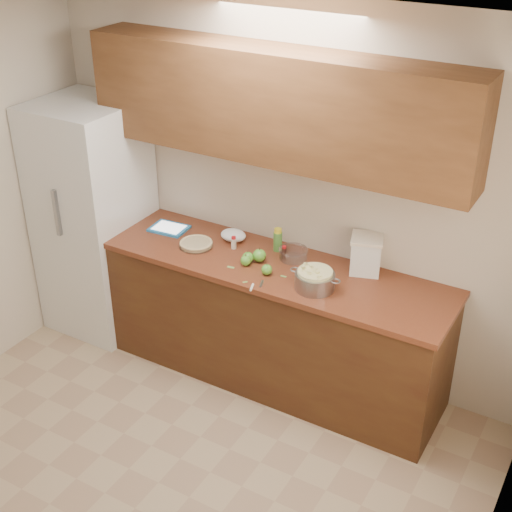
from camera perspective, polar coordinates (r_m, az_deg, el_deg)
The scene contains 21 objects.
room_shell at distance 3.57m, azimuth -11.37°, elevation -5.20°, with size 3.60×3.60×3.60m.
counter_run at distance 5.03m, azimuth 0.44°, elevation -4.98°, with size 2.64×0.68×0.92m.
upper_cabinets at distance 4.50m, azimuth 1.51°, elevation 11.93°, with size 2.60×0.34×0.70m, color brown.
fridge at distance 5.54m, azimuth -12.79°, elevation 2.93°, with size 0.70×0.70×1.80m, color silver.
pie at distance 4.98m, azimuth -4.81°, elevation 0.97°, with size 0.24×0.24×0.04m.
colander at distance 4.47m, azimuth 4.72°, elevation -1.91°, with size 0.34×0.25×0.13m.
flour_canister at distance 4.66m, azimuth 8.80°, elevation 0.16°, with size 0.26×0.26×0.25m.
tablet at distance 5.23m, azimuth -6.97°, elevation 2.21°, with size 0.28×0.22×0.02m.
paring_knife at distance 4.49m, azimuth -0.21°, elevation -2.47°, with size 0.07×0.16×0.02m.
lemon_bottle at distance 4.88m, azimuth 1.76°, elevation 1.28°, with size 0.06×0.06×0.17m.
cinnamon_shaker at distance 4.92m, azimuth -1.80°, elevation 1.06°, with size 0.04×0.04×0.09m.
vanilla_bottle at distance 4.80m, azimuth 2.26°, elevation 0.29°, with size 0.03×0.03×0.09m.
mixing_bowl at distance 4.80m, azimuth 3.00°, elevation 0.22°, with size 0.20×0.20×0.07m.
paper_towel at distance 5.04m, azimuth -1.83°, elevation 1.68°, with size 0.19×0.15×0.08m, color white.
apple_left at distance 4.75m, azimuth -0.65°, elevation -0.12°, with size 0.08×0.08×0.09m.
apple_center at distance 4.76m, azimuth 0.27°, elevation 0.04°, with size 0.09×0.09×0.10m.
apple_front at distance 4.72m, azimuth -0.83°, elevation -0.37°, with size 0.07×0.07×0.08m.
apple_extra at distance 4.62m, azimuth 0.87°, elevation -1.09°, with size 0.07×0.07×0.08m.
peel_a at distance 4.55m, azimuth -0.88°, elevation -2.10°, with size 0.03×0.01×0.00m, color #7FAB53.
peel_b at distance 4.71m, azimuth -2.03°, elevation -0.91°, with size 0.05×0.02×0.00m, color #7FAB53.
peel_c at distance 4.61m, azimuth 2.21°, elevation -1.64°, with size 0.04×0.02×0.00m, color #7FAB53.
Camera 1 is at (2.05, -2.15, 3.28)m, focal length 50.00 mm.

